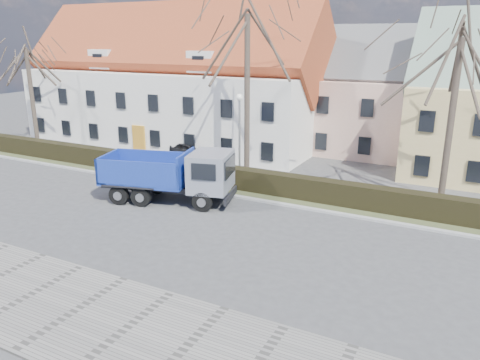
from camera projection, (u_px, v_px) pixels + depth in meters
The scene contains 14 objects.
ground at pixel (206, 226), 23.14m from camera, with size 120.00×120.00×0.00m, color #414143.
sidewalk_near at pixel (76, 311), 15.91m from camera, with size 80.00×5.00×0.08m, color gray.
curb_far at pixel (247, 198), 27.03m from camera, with size 80.00×0.30×0.12m, color #979797.
grass_strip at pixel (259, 191), 28.39m from camera, with size 80.00×3.00×0.10m, color #3F4728.
hedge at pixel (258, 182), 28.04m from camera, with size 60.00×0.90×1.30m, color black.
building_white at pixel (173, 88), 41.06m from camera, with size 26.80×10.80×9.50m, color white, non-canonical shape.
building_pink at pixel (379, 103), 37.19m from camera, with size 10.80×8.80×8.00m, color #D4A696, non-canonical shape.
tree_0 at pixel (31, 88), 38.60m from camera, with size 7.20×7.20×9.90m, color #3D322A, non-canonical shape.
tree_1 at pixel (247, 81), 29.39m from camera, with size 9.20×9.20×12.65m, color #3D322A, non-canonical shape.
tree_2 at pixel (453, 107), 24.34m from camera, with size 8.00×8.00×11.00m, color #3D322A, non-canonical shape.
dump_truck at pixel (163, 175), 26.37m from camera, with size 7.72×2.87×3.09m, color navy, non-canonical shape.
streetlight at pixel (240, 140), 29.02m from camera, with size 0.45×0.45×5.78m, color gray, non-canonical shape.
cart_frame at pixel (193, 186), 28.40m from camera, with size 0.68×0.39×0.62m, color silver, non-canonical shape.
parked_car_a at pixel (191, 150), 36.03m from camera, with size 1.47×3.65×1.24m, color black.
Camera 1 is at (11.39, -18.27, 8.96)m, focal length 35.00 mm.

